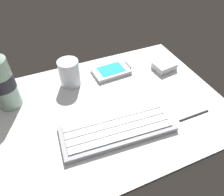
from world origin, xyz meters
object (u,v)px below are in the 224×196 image
(stylus_pen, at_px, (194,115))
(handheld_device, at_px, (112,71))
(charger_block, at_px, (164,66))
(water_bottle, at_px, (0,80))
(keyboard, at_px, (117,128))
(juice_cup, at_px, (70,74))

(stylus_pen, bearing_deg, handheld_device, 115.80)
(stylus_pen, bearing_deg, charger_block, 78.38)
(charger_block, bearing_deg, water_bottle, 176.56)
(keyboard, height_order, charger_block, charger_block)
(handheld_device, xyz_separation_m, charger_block, (0.18, -0.05, 0.00))
(handheld_device, bearing_deg, juice_cup, -179.08)
(juice_cup, distance_m, charger_block, 0.32)
(keyboard, relative_size, handheld_device, 2.27)
(water_bottle, height_order, charger_block, water_bottle)
(juice_cup, bearing_deg, water_bottle, -173.68)
(juice_cup, bearing_deg, charger_block, -9.04)
(keyboard, relative_size, juice_cup, 3.49)
(water_bottle, relative_size, stylus_pen, 2.19)
(water_bottle, bearing_deg, handheld_device, 3.97)
(juice_cup, bearing_deg, keyboard, -75.24)
(handheld_device, relative_size, juice_cup, 1.54)
(stylus_pen, bearing_deg, water_bottle, 151.48)
(handheld_device, relative_size, charger_block, 1.87)
(juice_cup, height_order, stylus_pen, juice_cup)
(water_bottle, distance_m, stylus_pen, 0.53)
(water_bottle, bearing_deg, charger_block, -3.44)
(charger_block, distance_m, stylus_pen, 0.22)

